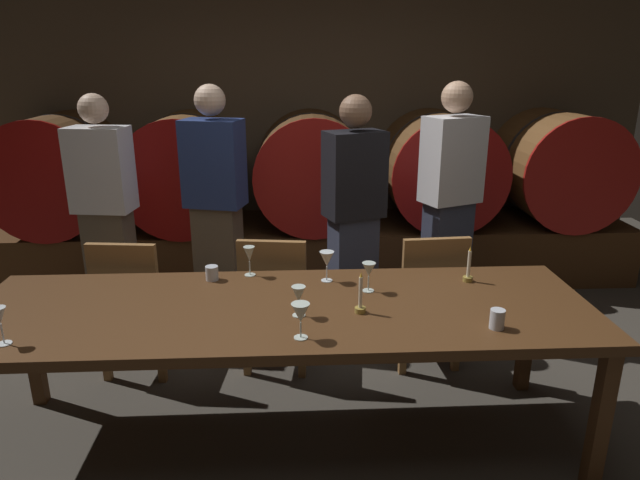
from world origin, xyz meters
TOP-DOWN VIEW (x-y plane):
  - ground_plane at (0.00, 0.00)m, footprint 7.88×7.88m
  - back_wall at (0.00, 2.82)m, footprint 6.06×0.24m
  - barrel_shelf at (0.00, 2.27)m, footprint 5.46×0.90m
  - wine_barrel_far_left at (-2.10, 2.27)m, footprint 0.95×0.95m
  - wine_barrel_left at (-1.06, 2.27)m, footprint 0.95×0.95m
  - wine_barrel_center at (-0.01, 2.27)m, footprint 0.95×0.95m
  - wine_barrel_right at (1.07, 2.27)m, footprint 0.95×0.95m
  - wine_barrel_far_right at (2.12, 2.27)m, footprint 0.95×0.95m
  - dining_table at (-0.24, -0.02)m, footprint 2.95×0.93m
  - chair_left at (-1.15, 0.68)m, footprint 0.44×0.44m
  - chair_center at (-0.30, 0.69)m, footprint 0.45×0.45m
  - chair_right at (0.64, 0.69)m, footprint 0.43×0.43m
  - guest_far_left at (-1.44, 1.26)m, footprint 0.41×0.29m
  - guest_center_left at (-0.70, 1.24)m, footprint 0.43×0.33m
  - guest_center_right at (0.23, 1.17)m, footprint 0.44×0.35m
  - guest_far_right at (0.90, 1.24)m, footprint 0.44×0.37m
  - candle_left at (0.12, -0.11)m, footprint 0.05×0.05m
  - candle_right at (0.73, 0.24)m, footprint 0.05×0.05m
  - wine_glass_left at (-0.42, 0.38)m, footprint 0.06×0.06m
  - wine_glass_center_left at (-0.17, -0.13)m, footprint 0.07×0.07m
  - wine_glass_center_right at (-0.16, -0.35)m, footprint 0.08×0.08m
  - wine_glass_right at (-0.01, 0.28)m, footprint 0.08×0.08m
  - wine_glass_far_right at (0.19, 0.13)m, footprint 0.07×0.07m
  - cup_left at (-0.62, 0.33)m, footprint 0.07×0.07m
  - cup_right at (0.69, -0.30)m, footprint 0.06×0.06m

SIDE VIEW (x-z plane):
  - ground_plane at x=0.00m, z-range 0.00..0.00m
  - barrel_shelf at x=0.00m, z-range 0.00..0.49m
  - chair_left at x=-1.15m, z-range 0.05..0.93m
  - chair_center at x=-0.30m, z-range 0.05..0.93m
  - chair_right at x=0.64m, z-range 0.05..0.93m
  - dining_table at x=-0.24m, z-range 0.32..1.07m
  - cup_left at x=-0.62m, z-range 0.75..0.83m
  - cup_right at x=0.69m, z-range 0.75..0.84m
  - candle_right at x=0.73m, z-range 0.71..0.90m
  - candle_left at x=0.12m, z-range 0.71..0.91m
  - guest_far_left at x=-1.44m, z-range 0.02..1.68m
  - guest_center_right at x=0.23m, z-range 0.02..1.68m
  - wine_glass_center_left at x=-0.17m, z-range 0.78..0.93m
  - wine_glass_far_right at x=0.19m, z-range 0.79..0.94m
  - wine_glass_center_right at x=-0.16m, z-range 0.79..0.94m
  - wine_glass_left at x=-0.42m, z-range 0.79..0.95m
  - wine_glass_right at x=-0.01m, z-range 0.79..0.95m
  - guest_center_left at x=-0.70m, z-range 0.02..1.74m
  - guest_far_right at x=0.90m, z-range 0.02..1.75m
  - wine_barrel_far_left at x=-2.10m, z-range 0.49..1.44m
  - wine_barrel_left at x=-1.06m, z-range 0.49..1.44m
  - wine_barrel_center at x=-0.01m, z-range 0.49..1.44m
  - wine_barrel_right at x=1.07m, z-range 0.49..1.44m
  - wine_barrel_far_right at x=2.12m, z-range 0.49..1.44m
  - back_wall at x=0.00m, z-range 0.00..2.92m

